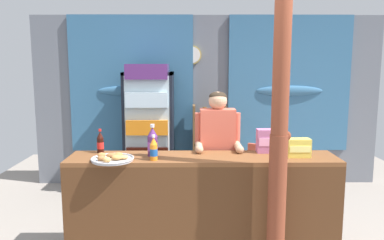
{
  "coord_description": "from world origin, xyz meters",
  "views": [
    {
      "loc": [
        -0.28,
        -3.09,
        1.85
      ],
      "look_at": [
        -0.25,
        0.79,
        1.27
      ],
      "focal_mm": 35.54,
      "sensor_mm": 36.0,
      "label": 1
    }
  ],
  "objects_px": {
    "stall_counter": "(203,200)",
    "soda_bottle_cola": "(100,143)",
    "shopkeeper": "(217,147)",
    "snack_box_wafer": "(269,141)",
    "snack_box_instant_noodle": "(298,148)",
    "bottle_shelf_rack": "(209,146)",
    "drink_fridge": "(149,124)",
    "timber_post": "(279,141)",
    "soda_bottle_orange_soda": "(154,149)",
    "plastic_lawn_chair": "(267,171)",
    "pastry_tray": "(112,158)",
    "soda_bottle_grape_soda": "(153,142)"
  },
  "relations": [
    {
      "from": "stall_counter",
      "to": "soda_bottle_cola",
      "type": "relative_size",
      "value": 10.75
    },
    {
      "from": "shopkeeper",
      "to": "snack_box_wafer",
      "type": "bearing_deg",
      "value": -24.54
    },
    {
      "from": "snack_box_instant_noodle",
      "to": "snack_box_wafer",
      "type": "bearing_deg",
      "value": 142.71
    },
    {
      "from": "bottle_shelf_rack",
      "to": "soda_bottle_cola",
      "type": "distance_m",
      "value": 2.2
    },
    {
      "from": "stall_counter",
      "to": "drink_fridge",
      "type": "xyz_separation_m",
      "value": [
        -0.69,
        1.87,
        0.42
      ]
    },
    {
      "from": "bottle_shelf_rack",
      "to": "shopkeeper",
      "type": "bearing_deg",
      "value": -89.88
    },
    {
      "from": "snack_box_wafer",
      "to": "timber_post",
      "type": "bearing_deg",
      "value": -93.23
    },
    {
      "from": "drink_fridge",
      "to": "bottle_shelf_rack",
      "type": "relative_size",
      "value": 1.48
    },
    {
      "from": "drink_fridge",
      "to": "soda_bottle_cola",
      "type": "bearing_deg",
      "value": -100.96
    },
    {
      "from": "shopkeeper",
      "to": "soda_bottle_cola",
      "type": "bearing_deg",
      "value": -169.3
    },
    {
      "from": "drink_fridge",
      "to": "snack_box_wafer",
      "type": "height_order",
      "value": "drink_fridge"
    },
    {
      "from": "soda_bottle_orange_soda",
      "to": "snack_box_wafer",
      "type": "relative_size",
      "value": 0.99
    },
    {
      "from": "plastic_lawn_chair",
      "to": "pastry_tray",
      "type": "xyz_separation_m",
      "value": [
        -1.68,
        -1.3,
        0.51
      ]
    },
    {
      "from": "snack_box_wafer",
      "to": "plastic_lawn_chair",
      "type": "bearing_deg",
      "value": 78.47
    },
    {
      "from": "soda_bottle_cola",
      "to": "snack_box_wafer",
      "type": "xyz_separation_m",
      "value": [
        1.66,
        -0.0,
        0.02
      ]
    },
    {
      "from": "drink_fridge",
      "to": "snack_box_instant_noodle",
      "type": "xyz_separation_m",
      "value": [
        1.59,
        -1.8,
        0.06
      ]
    },
    {
      "from": "bottle_shelf_rack",
      "to": "plastic_lawn_chair",
      "type": "bearing_deg",
      "value": -50.05
    },
    {
      "from": "stall_counter",
      "to": "bottle_shelf_rack",
      "type": "xyz_separation_m",
      "value": [
        0.16,
        2.07,
        0.06
      ]
    },
    {
      "from": "pastry_tray",
      "to": "bottle_shelf_rack",
      "type": "bearing_deg",
      "value": 65.2
    },
    {
      "from": "plastic_lawn_chair",
      "to": "soda_bottle_orange_soda",
      "type": "bearing_deg",
      "value": -135.56
    },
    {
      "from": "soda_bottle_orange_soda",
      "to": "drink_fridge",
      "type": "bearing_deg",
      "value": 97.1
    },
    {
      "from": "soda_bottle_orange_soda",
      "to": "pastry_tray",
      "type": "height_order",
      "value": "soda_bottle_orange_soda"
    },
    {
      "from": "soda_bottle_grape_soda",
      "to": "snack_box_instant_noodle",
      "type": "distance_m",
      "value": 1.37
    },
    {
      "from": "soda_bottle_cola",
      "to": "stall_counter",
      "type": "bearing_deg",
      "value": -14.42
    },
    {
      "from": "plastic_lawn_chair",
      "to": "soda_bottle_orange_soda",
      "type": "relative_size",
      "value": 3.69
    },
    {
      "from": "snack_box_wafer",
      "to": "shopkeeper",
      "type": "bearing_deg",
      "value": 155.46
    },
    {
      "from": "plastic_lawn_chair",
      "to": "snack_box_instant_noodle",
      "type": "height_order",
      "value": "snack_box_instant_noodle"
    },
    {
      "from": "soda_bottle_orange_soda",
      "to": "soda_bottle_cola",
      "type": "bearing_deg",
      "value": 151.76
    },
    {
      "from": "soda_bottle_orange_soda",
      "to": "pastry_tray",
      "type": "distance_m",
      "value": 0.38
    },
    {
      "from": "soda_bottle_cola",
      "to": "soda_bottle_orange_soda",
      "type": "relative_size",
      "value": 1.01
    },
    {
      "from": "drink_fridge",
      "to": "shopkeeper",
      "type": "height_order",
      "value": "drink_fridge"
    },
    {
      "from": "stall_counter",
      "to": "snack_box_wafer",
      "type": "bearing_deg",
      "value": 21.23
    },
    {
      "from": "timber_post",
      "to": "shopkeeper",
      "type": "relative_size",
      "value": 1.61
    },
    {
      "from": "soda_bottle_grape_soda",
      "to": "soda_bottle_cola",
      "type": "height_order",
      "value": "soda_bottle_grape_soda"
    },
    {
      "from": "timber_post",
      "to": "soda_bottle_grape_soda",
      "type": "distance_m",
      "value": 1.18
    },
    {
      "from": "shopkeeper",
      "to": "soda_bottle_cola",
      "type": "height_order",
      "value": "shopkeeper"
    },
    {
      "from": "drink_fridge",
      "to": "soda_bottle_cola",
      "type": "relative_size",
      "value": 7.79
    },
    {
      "from": "timber_post",
      "to": "shopkeeper",
      "type": "xyz_separation_m",
      "value": [
        -0.46,
        0.76,
        -0.23
      ]
    },
    {
      "from": "bottle_shelf_rack",
      "to": "pastry_tray",
      "type": "distance_m",
      "value": 2.38
    },
    {
      "from": "shopkeeper",
      "to": "soda_bottle_cola",
      "type": "distance_m",
      "value": 1.19
    },
    {
      "from": "soda_bottle_orange_soda",
      "to": "snack_box_wafer",
      "type": "bearing_deg",
      "value": 14.83
    },
    {
      "from": "drink_fridge",
      "to": "snack_box_instant_noodle",
      "type": "height_order",
      "value": "drink_fridge"
    },
    {
      "from": "drink_fridge",
      "to": "pastry_tray",
      "type": "xyz_separation_m",
      "value": [
        -0.13,
        -1.93,
        -0.0
      ]
    },
    {
      "from": "timber_post",
      "to": "snack_box_instant_noodle",
      "type": "bearing_deg",
      "value": 52.36
    },
    {
      "from": "drink_fridge",
      "to": "soda_bottle_cola",
      "type": "height_order",
      "value": "drink_fridge"
    },
    {
      "from": "soda_bottle_cola",
      "to": "soda_bottle_grape_soda",
      "type": "bearing_deg",
      "value": -14.47
    },
    {
      "from": "shopkeeper",
      "to": "snack_box_instant_noodle",
      "type": "height_order",
      "value": "shopkeeper"
    },
    {
      "from": "shopkeeper",
      "to": "soda_bottle_orange_soda",
      "type": "height_order",
      "value": "shopkeeper"
    },
    {
      "from": "stall_counter",
      "to": "timber_post",
      "type": "distance_m",
      "value": 0.92
    },
    {
      "from": "bottle_shelf_rack",
      "to": "snack_box_instant_noodle",
      "type": "bearing_deg",
      "value": -69.9
    }
  ]
}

